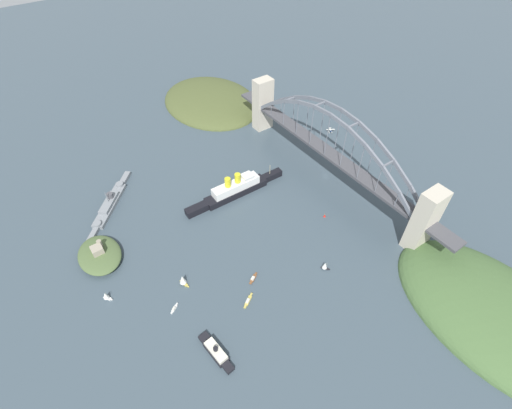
# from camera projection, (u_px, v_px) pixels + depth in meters

# --- Properties ---
(ground_plane) EXTENTS (1400.00, 1400.00, 0.00)m
(ground_plane) POSITION_uv_depth(u_px,v_px,m) (325.00, 176.00, 346.24)
(ground_plane) COLOR #3D4C56
(harbor_arch_bridge) EXTENTS (261.76, 19.00, 69.30)m
(harbor_arch_bridge) POSITION_uv_depth(u_px,v_px,m) (330.00, 151.00, 325.49)
(harbor_arch_bridge) COLOR beige
(harbor_arch_bridge) RESTS_ON ground
(headland_west_shore) EXTENTS (145.28, 90.83, 29.43)m
(headland_west_shore) POSITION_uv_depth(u_px,v_px,m) (499.00, 318.00, 244.52)
(headland_west_shore) COLOR #476638
(headland_west_shore) RESTS_ON ground
(headland_east_shore) EXTENTS (132.65, 104.08, 23.59)m
(headland_east_shore) POSITION_uv_depth(u_px,v_px,m) (213.00, 102.00, 440.73)
(headland_east_shore) COLOR #4C562D
(headland_east_shore) RESTS_ON ground
(ocean_liner) EXTENTS (12.81, 98.11, 22.28)m
(ocean_liner) POSITION_uv_depth(u_px,v_px,m) (236.00, 189.00, 323.80)
(ocean_liner) COLOR black
(ocean_liner) RESTS_ON ground
(naval_cruiser) EXTENTS (67.93, 62.08, 16.24)m
(naval_cruiser) POSITION_uv_depth(u_px,v_px,m) (110.00, 204.00, 316.16)
(naval_cruiser) COLOR gray
(naval_cruiser) RESTS_ON ground
(harbor_ferry_steamer) EXTENTS (30.92, 9.09, 7.71)m
(harbor_ferry_steamer) POSITION_uv_depth(u_px,v_px,m) (216.00, 351.00, 226.25)
(harbor_ferry_steamer) COLOR black
(harbor_ferry_steamer) RESTS_ON ground
(fort_island_mid_harbor) EXTENTS (40.89, 30.68, 13.11)m
(fort_island_mid_harbor) POSITION_uv_depth(u_px,v_px,m) (100.00, 255.00, 276.45)
(fort_island_mid_harbor) COLOR #4C6038
(fort_island_mid_harbor) RESTS_ON ground
(seaplane_taxiing_near_bridge) EXTENTS (7.76, 8.64, 4.94)m
(seaplane_taxiing_near_bridge) POSITION_uv_depth(u_px,v_px,m) (330.00, 130.00, 396.04)
(seaplane_taxiing_near_bridge) COLOR #B7B7B2
(seaplane_taxiing_near_bridge) RESTS_ON ground
(small_boat_0) EXTENTS (7.77, 11.40, 2.12)m
(small_boat_0) POSITION_uv_depth(u_px,v_px,m) (248.00, 301.00, 252.59)
(small_boat_0) COLOR gold
(small_boat_0) RESTS_ON ground
(small_boat_1) EXTENTS (5.58, 7.62, 2.26)m
(small_boat_1) POSITION_uv_depth(u_px,v_px,m) (174.00, 308.00, 248.38)
(small_boat_1) COLOR silver
(small_boat_1) RESTS_ON ground
(small_boat_2) EXTENTS (6.54, 5.75, 7.68)m
(small_boat_2) POSITION_uv_depth(u_px,v_px,m) (106.00, 296.00, 252.09)
(small_boat_2) COLOR silver
(small_boat_2) RESTS_ON ground
(small_boat_3) EXTENTS (6.57, 9.95, 2.11)m
(small_boat_3) POSITION_uv_depth(u_px,v_px,m) (253.00, 278.00, 265.36)
(small_boat_3) COLOR brown
(small_boat_3) RESTS_ON ground
(small_boat_4) EXTENTS (8.78, 5.96, 10.11)m
(small_boat_4) POSITION_uv_depth(u_px,v_px,m) (183.00, 280.00, 259.83)
(small_boat_4) COLOR gold
(small_boat_4) RESTS_ON ground
(small_boat_5) EXTENTS (6.27, 5.55, 7.96)m
(small_boat_5) POSITION_uv_depth(u_px,v_px,m) (325.00, 266.00, 269.55)
(small_boat_5) COLOR black
(small_boat_5) RESTS_ON ground
(channel_marker_buoy) EXTENTS (2.20, 2.20, 2.75)m
(channel_marker_buoy) POSITION_uv_depth(u_px,v_px,m) (325.00, 216.00, 308.44)
(channel_marker_buoy) COLOR red
(channel_marker_buoy) RESTS_ON ground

